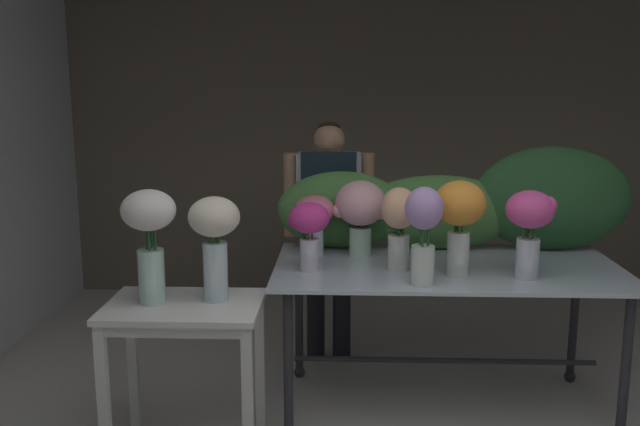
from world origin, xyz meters
TOP-DOWN VIEW (x-y plane):
  - ground_plane at (0.00, 1.95)m, footprint 8.57×8.57m
  - wall_back at (0.00, 3.90)m, footprint 5.47×0.12m
  - display_table_glass at (0.25, 1.65)m, footprint 1.90×1.01m
  - side_table_white at (-1.11, 1.15)m, footprint 0.77×0.54m
  - florist at (-0.42, 2.39)m, footprint 0.60×0.24m
  - foliage_backdrop at (0.40, 2.03)m, footprint 2.11×0.29m
  - vase_lilac_freesia at (0.07, 1.27)m, footprint 0.19×0.19m
  - vase_magenta_stock at (-0.51, 1.51)m, footprint 0.23×0.22m
  - vase_sunset_tulips at (0.27, 1.45)m, footprint 0.27×0.27m
  - vase_rosy_roses at (-0.49, 1.84)m, footprint 0.23×0.23m
  - vase_fuchsia_peonies at (0.63, 1.41)m, footprint 0.25×0.25m
  - vase_peach_hydrangea at (-0.03, 1.54)m, footprint 0.20×0.20m
  - vase_blush_dahlias at (-0.22, 1.84)m, footprint 0.34×0.29m
  - vase_white_roses_tall at (-1.26, 1.15)m, footprint 0.26×0.26m
  - vase_cream_lisianthus_tall at (-0.95, 1.20)m, footprint 0.25×0.25m

SIDE VIEW (x-z plane):
  - ground_plane at x=0.00m, z-range 0.00..0.00m
  - side_table_white at x=-1.11m, z-range 0.28..1.06m
  - display_table_glass at x=0.25m, z-range 0.30..1.16m
  - florist at x=-0.42m, z-range 0.19..1.78m
  - vase_rosy_roses at x=-0.49m, z-range 0.91..1.26m
  - vase_magenta_stock at x=-0.51m, z-range 0.90..1.28m
  - vase_cream_lisianthus_tall at x=-0.95m, z-range 0.85..1.38m
  - vase_peach_hydrangea at x=-0.03m, z-range 0.89..1.34m
  - foliage_backdrop at x=0.40m, z-range 0.81..1.43m
  - vase_blush_dahlias at x=-0.22m, z-range 0.91..1.35m
  - vase_white_roses_tall at x=-1.26m, z-range 0.86..1.42m
  - vase_lilac_freesia at x=0.07m, z-range 0.89..1.39m
  - vase_fuchsia_peonies at x=0.63m, z-range 0.92..1.38m
  - vase_sunset_tulips at x=0.27m, z-range 0.93..1.43m
  - wall_back at x=0.00m, z-range 0.00..2.60m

